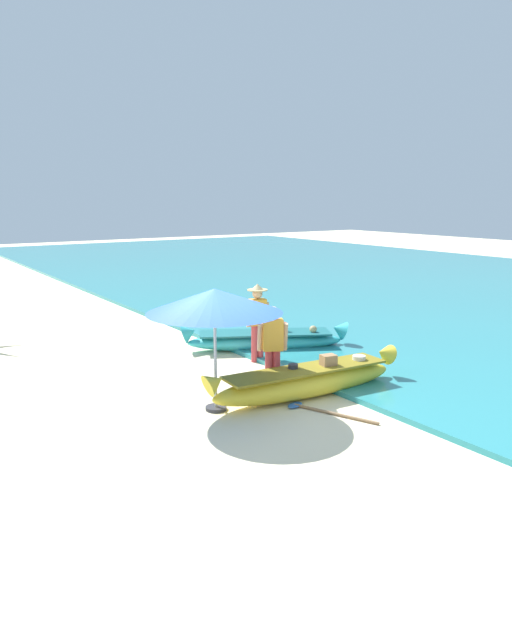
{
  "coord_description": "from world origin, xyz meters",
  "views": [
    {
      "loc": [
        -4.98,
        -8.02,
        3.55
      ],
      "look_at": [
        2.03,
        2.38,
        0.9
      ],
      "focal_mm": 32.8,
      "sensor_mm": 36.0,
      "label": 1
    }
  ],
  "objects_px": {
    "paddle": "(320,411)",
    "boat_cyan_midground": "(265,340)",
    "boat_yellow_foreground": "(307,381)",
    "person_vendor_hatted": "(257,317)",
    "patio_umbrella_large": "(214,301)",
    "person_tourist_customer": "(273,345)"
  },
  "relations": [
    {
      "from": "person_vendor_hatted",
      "to": "paddle",
      "type": "distance_m",
      "value": 3.41
    },
    {
      "from": "boat_yellow_foreground",
      "to": "person_tourist_customer",
      "type": "height_order",
      "value": "person_tourist_customer"
    },
    {
      "from": "person_tourist_customer",
      "to": "patio_umbrella_large",
      "type": "xyz_separation_m",
      "value": [
        -1.27,
        -0.12,
        0.95
      ]
    },
    {
      "from": "paddle",
      "to": "person_tourist_customer",
      "type": "bearing_deg",
      "value": 96.17
    },
    {
      "from": "boat_cyan_midground",
      "to": "paddle",
      "type": "relative_size",
      "value": 2.32
    },
    {
      "from": "boat_cyan_midground",
      "to": "person_vendor_hatted",
      "type": "relative_size",
      "value": 2.14
    },
    {
      "from": "boat_yellow_foreground",
      "to": "paddle",
      "type": "xyz_separation_m",
      "value": [
        -0.3,
        -0.74,
        -0.27
      ]
    },
    {
      "from": "boat_cyan_midground",
      "to": "person_vendor_hatted",
      "type": "xyz_separation_m",
      "value": [
        -0.7,
        -0.71,
        0.75
      ]
    },
    {
      "from": "boat_yellow_foreground",
      "to": "patio_umbrella_large",
      "type": "relative_size",
      "value": 1.81
    },
    {
      "from": "person_vendor_hatted",
      "to": "person_tourist_customer",
      "type": "xyz_separation_m",
      "value": [
        -0.99,
        -1.95,
        -0.07
      ]
    },
    {
      "from": "person_vendor_hatted",
      "to": "boat_yellow_foreground",
      "type": "bearing_deg",
      "value": -103.15
    },
    {
      "from": "person_vendor_hatted",
      "to": "patio_umbrella_large",
      "type": "xyz_separation_m",
      "value": [
        -2.26,
        -2.08,
        0.88
      ]
    },
    {
      "from": "paddle",
      "to": "boat_cyan_midground",
      "type": "bearing_deg",
      "value": 68.02
    },
    {
      "from": "person_tourist_customer",
      "to": "boat_yellow_foreground",
      "type": "bearing_deg",
      "value": -47.65
    },
    {
      "from": "boat_yellow_foreground",
      "to": "boat_cyan_midground",
      "type": "bearing_deg",
      "value": 67.99
    },
    {
      "from": "patio_umbrella_large",
      "to": "paddle",
      "type": "distance_m",
      "value": 2.55
    },
    {
      "from": "boat_cyan_midground",
      "to": "paddle",
      "type": "distance_m",
      "value": 4.18
    },
    {
      "from": "boat_cyan_midground",
      "to": "person_tourist_customer",
      "type": "distance_m",
      "value": 3.23
    },
    {
      "from": "boat_yellow_foreground",
      "to": "paddle",
      "type": "height_order",
      "value": "boat_yellow_foreground"
    },
    {
      "from": "boat_cyan_midground",
      "to": "paddle",
      "type": "bearing_deg",
      "value": -111.98
    },
    {
      "from": "patio_umbrella_large",
      "to": "paddle",
      "type": "height_order",
      "value": "patio_umbrella_large"
    },
    {
      "from": "boat_yellow_foreground",
      "to": "paddle",
      "type": "relative_size",
      "value": 2.56
    }
  ]
}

